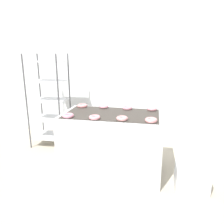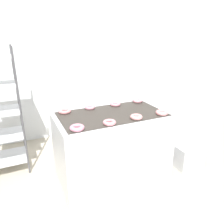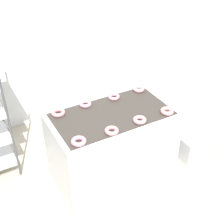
# 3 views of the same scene
# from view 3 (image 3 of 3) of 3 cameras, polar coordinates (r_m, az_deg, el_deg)

# --- Properties ---
(ground_plane) EXTENTS (14.00, 14.00, 0.00)m
(ground_plane) POSITION_cam_3_polar(r_m,az_deg,el_deg) (3.45, 5.32, -17.16)
(ground_plane) COLOR #B2A893
(wall_back) EXTENTS (8.00, 0.05, 2.80)m
(wall_back) POSITION_cam_3_polar(r_m,az_deg,el_deg) (4.27, -10.24, 16.01)
(wall_back) COLOR silver
(wall_back) RESTS_ON ground_plane
(fryer_machine) EXTENTS (1.32, 0.75, 0.84)m
(fryer_machine) POSITION_cam_3_polar(r_m,az_deg,el_deg) (3.52, 0.01, -5.96)
(fryer_machine) COLOR silver
(fryer_machine) RESTS_ON ground_plane
(glaze_bin) EXTENTS (0.39, 0.30, 0.31)m
(glaze_bin) POSITION_cam_3_polar(r_m,az_deg,el_deg) (4.05, 14.57, -5.94)
(glaze_bin) COLOR silver
(glaze_bin) RESTS_ON ground_plane
(donut_near_left) EXTENTS (0.14, 0.14, 0.04)m
(donut_near_left) POSITION_cam_3_polar(r_m,az_deg,el_deg) (2.89, -6.11, -5.33)
(donut_near_left) COLOR pink
(donut_near_left) RESTS_ON fryer_machine
(donut_near_midleft) EXTENTS (0.14, 0.14, 0.04)m
(donut_near_midleft) POSITION_cam_3_polar(r_m,az_deg,el_deg) (3.00, -0.06, -3.43)
(donut_near_midleft) COLOR pink
(donut_near_midleft) RESTS_ON fryer_machine
(donut_near_midright) EXTENTS (0.14, 0.14, 0.04)m
(donut_near_midright) POSITION_cam_3_polar(r_m,az_deg,el_deg) (3.15, 5.09, -1.45)
(donut_near_midright) COLOR #CE8D8E
(donut_near_midright) RESTS_ON fryer_machine
(donut_near_right) EXTENTS (0.14, 0.14, 0.05)m
(donut_near_right) POSITION_cam_3_polar(r_m,az_deg,el_deg) (3.32, 10.04, 0.18)
(donut_near_right) COLOR pink
(donut_near_right) RESTS_ON fryer_machine
(donut_far_left) EXTENTS (0.15, 0.15, 0.04)m
(donut_far_left) POSITION_cam_3_polar(r_m,az_deg,el_deg) (3.30, -9.80, -0.11)
(donut_far_left) COLOR pink
(donut_far_left) RESTS_ON fryer_machine
(donut_far_midleft) EXTENTS (0.13, 0.13, 0.04)m
(donut_far_midleft) POSITION_cam_3_polar(r_m,az_deg,el_deg) (3.40, -4.89, 1.48)
(donut_far_midleft) COLOR pink
(donut_far_midleft) RESTS_ON fryer_machine
(donut_far_midright) EXTENTS (0.14, 0.14, 0.04)m
(donut_far_midright) POSITION_cam_3_polar(r_m,az_deg,el_deg) (3.52, 0.35, 2.80)
(donut_far_midright) COLOR #CE8593
(donut_far_midright) RESTS_ON fryer_machine
(donut_far_right) EXTENTS (0.14, 0.14, 0.05)m
(donut_far_right) POSITION_cam_3_polar(r_m,az_deg,el_deg) (3.68, 4.92, 4.23)
(donut_far_right) COLOR pink
(donut_far_right) RESTS_ON fryer_machine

